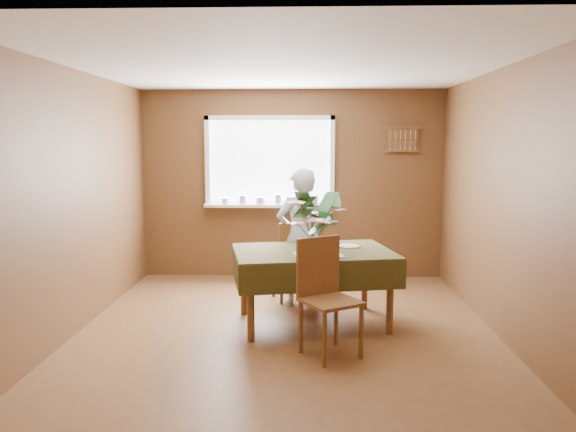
{
  "coord_description": "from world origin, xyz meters",
  "views": [
    {
      "loc": [
        0.19,
        -5.23,
        1.82
      ],
      "look_at": [
        0.0,
        0.55,
        1.05
      ],
      "focal_mm": 35.0,
      "sensor_mm": 36.0,
      "label": 1
    }
  ],
  "objects_px": {
    "dining_table": "(313,259)",
    "flower_bouquet": "(316,219)",
    "chair_near": "(325,291)",
    "chair_far": "(294,258)",
    "seated_woman": "(300,237)"
  },
  "relations": [
    {
      "from": "dining_table",
      "to": "chair_near",
      "type": "bearing_deg",
      "value": -93.76
    },
    {
      "from": "chair_far",
      "to": "seated_woman",
      "type": "distance_m",
      "value": 0.29
    },
    {
      "from": "chair_far",
      "to": "chair_near",
      "type": "bearing_deg",
      "value": 82.25
    },
    {
      "from": "seated_woman",
      "to": "chair_far",
      "type": "bearing_deg",
      "value": -74.34
    },
    {
      "from": "chair_near",
      "to": "seated_woman",
      "type": "xyz_separation_m",
      "value": [
        -0.23,
        1.47,
        0.22
      ]
    },
    {
      "from": "dining_table",
      "to": "chair_near",
      "type": "relative_size",
      "value": 1.71
    },
    {
      "from": "seated_woman",
      "to": "chair_near",
      "type": "bearing_deg",
      "value": 76.7
    },
    {
      "from": "chair_far",
      "to": "chair_near",
      "type": "distance_m",
      "value": 1.61
    },
    {
      "from": "dining_table",
      "to": "flower_bouquet",
      "type": "height_order",
      "value": "flower_bouquet"
    },
    {
      "from": "dining_table",
      "to": "chair_far",
      "type": "distance_m",
      "value": 0.84
    },
    {
      "from": "chair_near",
      "to": "flower_bouquet",
      "type": "distance_m",
      "value": 0.79
    },
    {
      "from": "dining_table",
      "to": "flower_bouquet",
      "type": "distance_m",
      "value": 0.49
    },
    {
      "from": "seated_woman",
      "to": "dining_table",
      "type": "bearing_deg",
      "value": 78.67
    },
    {
      "from": "flower_bouquet",
      "to": "dining_table",
      "type": "bearing_deg",
      "value": 94.77
    },
    {
      "from": "dining_table",
      "to": "chair_far",
      "type": "height_order",
      "value": "chair_far"
    }
  ]
}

